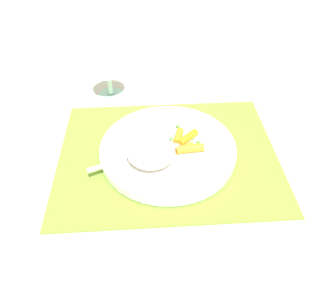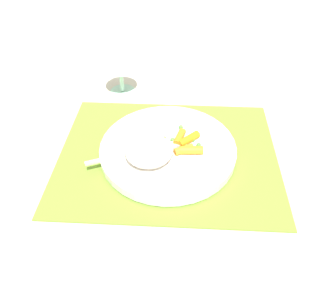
{
  "view_description": "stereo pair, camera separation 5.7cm",
  "coord_description": "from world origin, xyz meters",
  "px_view_note": "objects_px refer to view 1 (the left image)",
  "views": [
    {
      "loc": [
        -0.03,
        -0.47,
        0.46
      ],
      "look_at": [
        0.0,
        0.0,
        0.03
      ],
      "focal_mm": 35.48,
      "sensor_mm": 36.0,
      "label": 1
    },
    {
      "loc": [
        0.03,
        -0.48,
        0.46
      ],
      "look_at": [
        0.0,
        0.0,
        0.03
      ],
      "focal_mm": 35.48,
      "sensor_mm": 36.0,
      "label": 2
    }
  ],
  "objects_px": {
    "carrot_portion": "(186,142)",
    "fork": "(148,151)",
    "wine_glass": "(106,55)",
    "plate": "(168,149)",
    "rice_mound": "(151,152)"
  },
  "relations": [
    {
      "from": "rice_mound",
      "to": "fork",
      "type": "height_order",
      "value": "rice_mound"
    },
    {
      "from": "rice_mound",
      "to": "carrot_portion",
      "type": "distance_m",
      "value": 0.08
    },
    {
      "from": "plate",
      "to": "wine_glass",
      "type": "relative_size",
      "value": 1.73
    },
    {
      "from": "plate",
      "to": "fork",
      "type": "xyz_separation_m",
      "value": [
        -0.04,
        -0.02,
        0.01
      ]
    },
    {
      "from": "carrot_portion",
      "to": "fork",
      "type": "xyz_separation_m",
      "value": [
        -0.07,
        -0.01,
        -0.0
      ]
    },
    {
      "from": "carrot_portion",
      "to": "wine_glass",
      "type": "xyz_separation_m",
      "value": [
        -0.16,
        0.22,
        0.07
      ]
    },
    {
      "from": "fork",
      "to": "wine_glass",
      "type": "distance_m",
      "value": 0.27
    },
    {
      "from": "fork",
      "to": "wine_glass",
      "type": "height_order",
      "value": "wine_glass"
    },
    {
      "from": "rice_mound",
      "to": "wine_glass",
      "type": "height_order",
      "value": "wine_glass"
    },
    {
      "from": "carrot_portion",
      "to": "fork",
      "type": "relative_size",
      "value": 0.38
    },
    {
      "from": "rice_mound",
      "to": "wine_glass",
      "type": "distance_m",
      "value": 0.28
    },
    {
      "from": "plate",
      "to": "fork",
      "type": "distance_m",
      "value": 0.04
    },
    {
      "from": "carrot_portion",
      "to": "wine_glass",
      "type": "relative_size",
      "value": 0.46
    },
    {
      "from": "plate",
      "to": "fork",
      "type": "bearing_deg",
      "value": -157.93
    },
    {
      "from": "rice_mound",
      "to": "wine_glass",
      "type": "xyz_separation_m",
      "value": [
        -0.09,
        0.26,
        0.06
      ]
    }
  ]
}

